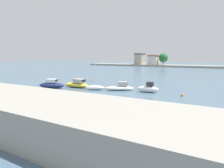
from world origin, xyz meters
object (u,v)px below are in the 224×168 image
object	(u,v)px
moored_boat_3	(120,87)
mooring_buoy_0	(83,82)
mooring_buoy_3	(182,95)
mooring_buoy_4	(91,79)
moored_boat_1	(77,84)
moored_boat_2	(95,87)
mooring_buoy_2	(122,98)
moored_boat_4	(148,89)
mooring_buoy_1	(105,87)
moored_boat_0	(52,85)

from	to	relation	value
moored_boat_3	mooring_buoy_0	world-z (taller)	moored_boat_3
mooring_buoy_3	mooring_buoy_4	distance (m)	26.35
moored_boat_1	moored_boat_2	world-z (taller)	moored_boat_2
mooring_buoy_3	mooring_buoy_4	size ratio (longest dim) A/B	1.58
moored_boat_2	mooring_buoy_2	world-z (taller)	moored_boat_2
moored_boat_2	mooring_buoy_0	world-z (taller)	moored_boat_2
moored_boat_1	moored_boat_2	bearing A→B (deg)	-9.86
moored_boat_1	mooring_buoy_2	size ratio (longest dim) A/B	14.86
mooring_buoy_4	moored_boat_4	bearing A→B (deg)	-26.26
moored_boat_1	moored_boat_3	xyz separation A→B (m)	(8.51, 1.27, -0.10)
moored_boat_2	mooring_buoy_1	size ratio (longest dim) A/B	17.27
moored_boat_0	mooring_buoy_1	distance (m)	9.66
mooring_buoy_2	mooring_buoy_4	distance (m)	24.71
mooring_buoy_3	mooring_buoy_0	bearing A→B (deg)	169.23
moored_boat_0	mooring_buoy_2	xyz separation A→B (m)	(15.80, -2.07, -0.46)
mooring_buoy_1	mooring_buoy_2	world-z (taller)	mooring_buoy_2
moored_boat_1	moored_boat_4	xyz separation A→B (m)	(13.34, 1.88, 0.03)
moored_boat_4	mooring_buoy_2	size ratio (longest dim) A/B	10.04
mooring_buoy_0	mooring_buoy_4	size ratio (longest dim) A/B	1.34
moored_boat_2	mooring_buoy_2	distance (m)	9.32
moored_boat_0	moored_boat_1	world-z (taller)	moored_boat_0
mooring_buoy_2	mooring_buoy_3	size ratio (longest dim) A/B	0.93
moored_boat_0	moored_boat_2	distance (m)	8.14
mooring_buoy_1	moored_boat_1	bearing A→B (deg)	-153.08
moored_boat_2	mooring_buoy_1	bearing A→B (deg)	61.55
mooring_buoy_4	mooring_buoy_2	bearing A→B (deg)	-42.10
moored_boat_4	mooring_buoy_3	size ratio (longest dim) A/B	9.34
mooring_buoy_3	mooring_buoy_1	bearing A→B (deg)	175.73
moored_boat_1	moored_boat_4	size ratio (longest dim) A/B	1.48
moored_boat_2	moored_boat_3	bearing A→B (deg)	0.12
moored_boat_3	mooring_buoy_2	bearing A→B (deg)	-89.75
mooring_buoy_0	mooring_buoy_2	distance (m)	19.34
mooring_buoy_2	mooring_buoy_4	bearing A→B (deg)	137.90
moored_boat_2	moored_boat_4	world-z (taller)	moored_boat_2
mooring_buoy_1	moored_boat_3	bearing A→B (deg)	-16.67
moored_boat_4	mooring_buoy_0	distance (m)	17.00
mooring_buoy_4	mooring_buoy_1	bearing A→B (deg)	-40.50
moored_boat_0	mooring_buoy_3	size ratio (longest dim) A/B	13.04
mooring_buoy_1	mooring_buoy_4	size ratio (longest dim) A/B	1.16
mooring_buoy_1	mooring_buoy_4	world-z (taller)	mooring_buoy_1
moored_boat_2	mooring_buoy_4	size ratio (longest dim) A/B	20.04
moored_boat_2	mooring_buoy_3	xyz separation A→B (m)	(14.18, 2.06, -0.24)
mooring_buoy_1	mooring_buoy_3	size ratio (longest dim) A/B	0.74
moored_boat_0	mooring_buoy_2	world-z (taller)	moored_boat_0
moored_boat_2	mooring_buoy_4	bearing A→B (deg)	103.55
moored_boat_1	mooring_buoy_3	world-z (taller)	moored_boat_1
moored_boat_0	mooring_buoy_0	world-z (taller)	moored_boat_0
moored_boat_4	moored_boat_0	bearing A→B (deg)	-172.26
moored_boat_0	moored_boat_2	world-z (taller)	moored_boat_2
moored_boat_0	mooring_buoy_3	bearing A→B (deg)	-10.95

